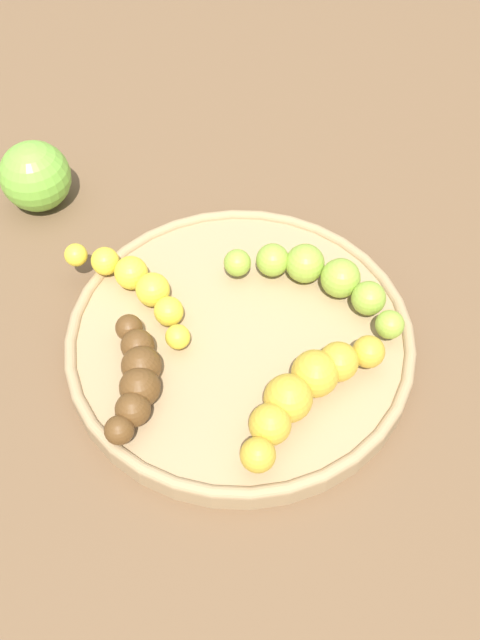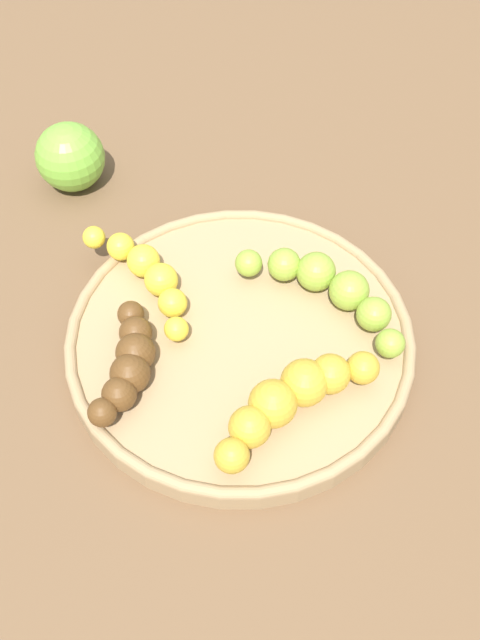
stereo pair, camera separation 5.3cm
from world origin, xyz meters
TOP-DOWN VIEW (x-y plane):
  - ground_plane at (0.00, 0.00)m, footprint 2.40×2.40m
  - fruit_bowl at (0.00, 0.00)m, footprint 0.29×0.29m
  - banana_spotted at (0.02, 0.08)m, footprint 0.15×0.05m
  - banana_green at (-0.08, 0.02)m, footprint 0.07×0.16m
  - banana_yellow at (0.03, -0.09)m, footprint 0.05×0.15m
  - banana_overripe at (0.09, -0.02)m, footprint 0.09×0.09m
  - apple_green at (-0.00, -0.26)m, footprint 0.07×0.07m

SIDE VIEW (x-z plane):
  - ground_plane at x=0.00m, z-range 0.00..0.00m
  - fruit_bowl at x=0.00m, z-range 0.00..0.02m
  - banana_yellow at x=0.03m, z-range 0.02..0.05m
  - apple_green at x=0.00m, z-range 0.00..0.07m
  - banana_overripe at x=0.09m, z-range 0.02..0.05m
  - banana_green at x=-0.08m, z-range 0.02..0.05m
  - banana_spotted at x=0.02m, z-range 0.02..0.06m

